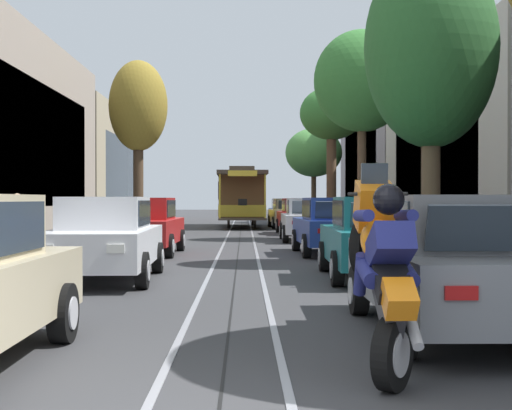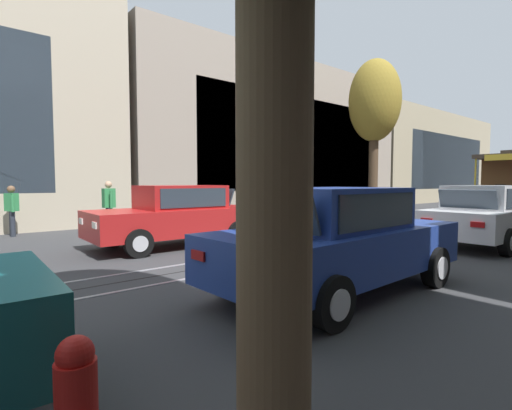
{
  "view_description": "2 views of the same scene",
  "coord_description": "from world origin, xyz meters",
  "views": [
    {
      "loc": [
        0.18,
        -4.42,
        1.53
      ],
      "look_at": [
        0.61,
        21.56,
        1.33
      ],
      "focal_mm": 50.01,
      "sensor_mm": 36.0,
      "label": 1
    },
    {
      "loc": [
        6.17,
        10.87,
        1.66
      ],
      "look_at": [
        -1.78,
        17.48,
        1.03
      ],
      "focal_mm": 26.29,
      "sensor_mm": 36.0,
      "label": 2
    }
  ],
  "objects": [
    {
      "name": "street_tree_kerb_right_far",
      "position": [
        4.73,
        42.2,
        4.58
      ],
      "size": [
        3.72,
        3.71,
        6.2
      ],
      "color": "#4C3826",
      "rests_on": "ground"
    },
    {
      "name": "fire_hydrant",
      "position": [
        4.04,
        11.38,
        0.42
      ],
      "size": [
        0.4,
        0.22,
        0.84
      ],
      "color": "red",
      "rests_on": "ground"
    },
    {
      "name": "parked_car_grey_near_right",
      "position": [
        2.57,
        3.62,
        0.8
      ],
      "size": [
        2.02,
        4.37,
        1.58
      ],
      "color": "slate",
      "rests_on": "ground"
    },
    {
      "name": "parked_car_white_second_left",
      "position": [
        -2.47,
        9.09,
        0.8
      ],
      "size": [
        2.07,
        4.39,
        1.58
      ],
      "color": "silver",
      "rests_on": "ground"
    },
    {
      "name": "street_tree_kerb_right_second",
      "position": [
        4.59,
        12.32,
        5.07
      ],
      "size": [
        3.14,
        2.87,
        7.5
      ],
      "color": "brown",
      "rests_on": "ground"
    },
    {
      "name": "pedestrian_crossing_far",
      "position": [
        -5.95,
        14.86,
        0.96
      ],
      "size": [
        0.55,
        0.38,
        1.7
      ],
      "color": "#282D38",
      "rests_on": "ground"
    },
    {
      "name": "parked_car_blue_mid_right",
      "position": [
        2.64,
        15.41,
        0.8
      ],
      "size": [
        2.09,
        4.4,
        1.58
      ],
      "color": "#233D93",
      "rests_on": "ground"
    },
    {
      "name": "parked_car_red_fifth_right",
      "position": [
        2.67,
        27.16,
        0.8
      ],
      "size": [
        2.07,
        4.39,
        1.58
      ],
      "color": "red",
      "rests_on": "ground"
    },
    {
      "name": "motorcycle_with_rider",
      "position": [
        1.36,
        1.62,
        0.97
      ],
      "size": [
        0.49,
        1.84,
        1.86
      ],
      "color": "black",
      "rests_on": "ground"
    },
    {
      "name": "building_facade_right",
      "position": [
        10.62,
        26.8,
        4.45
      ],
      "size": [
        5.56,
        55.39,
        10.66
      ],
      "color": "gray",
      "rests_on": "ground"
    },
    {
      "name": "ground_plane",
      "position": [
        0.0,
        22.28,
        0.0
      ],
      "size": [
        160.0,
        160.0,
        0.0
      ],
      "primitive_type": "plane",
      "color": "#38383A"
    },
    {
      "name": "parked_car_blue_far_right",
      "position": [
        2.64,
        38.94,
        0.8
      ],
      "size": [
        2.02,
        4.37,
        1.58
      ],
      "color": "#233D93",
      "rests_on": "ground"
    },
    {
      "name": "pedestrian_on_right_pavement",
      "position": [
        6.88,
        19.36,
        0.96
      ],
      "size": [
        0.55,
        0.39,
        1.69
      ],
      "color": "black",
      "rests_on": "ground"
    },
    {
      "name": "cable_car_trolley",
      "position": [
        0.0,
        35.44,
        1.66
      ],
      "size": [
        2.73,
        9.16,
        3.28
      ],
      "color": "brown",
      "rests_on": "ground"
    },
    {
      "name": "parked_car_white_fourth_right",
      "position": [
        2.52,
        21.8,
        0.8
      ],
      "size": [
        2.03,
        4.38,
        1.58
      ],
      "color": "silver",
      "rests_on": "ground"
    },
    {
      "name": "street_tree_kerb_right_mid",
      "position": [
        4.64,
        22.55,
        5.99
      ],
      "size": [
        3.65,
        3.17,
        7.97
      ],
      "color": "brown",
      "rests_on": "ground"
    },
    {
      "name": "parked_car_red_mid_left",
      "position": [
        -2.62,
        15.5,
        0.8
      ],
      "size": [
        2.06,
        4.39,
        1.58
      ],
      "color": "red",
      "rests_on": "ground"
    },
    {
      "name": "street_tree_kerb_left_second",
      "position": [
        -4.56,
        27.45,
        5.59
      ],
      "size": [
        2.61,
        2.35,
        7.74
      ],
      "color": "#4C3826",
      "rests_on": "ground"
    },
    {
      "name": "trolley_track_rails",
      "position": [
        0.0,
        25.84,
        0.0
      ],
      "size": [
        1.14,
        63.69,
        0.01
      ],
      "color": "gray",
      "rests_on": "ground"
    },
    {
      "name": "parked_car_teal_second_right",
      "position": [
        2.73,
        9.3,
        0.8
      ],
      "size": [
        2.08,
        4.39,
        1.58
      ],
      "color": "#196B70",
      "rests_on": "ground"
    },
    {
      "name": "street_tree_kerb_right_fourth",
      "position": [
        4.55,
        31.27,
        5.68
      ],
      "size": [
        3.18,
        2.59,
        7.19
      ],
      "color": "brown",
      "rests_on": "ground"
    },
    {
      "name": "parked_car_beige_sixth_right",
      "position": [
        2.54,
        33.72,
        0.8
      ],
      "size": [
        2.14,
        4.42,
        1.58
      ],
      "color": "#C1B28E",
      "rests_on": "ground"
    }
  ]
}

